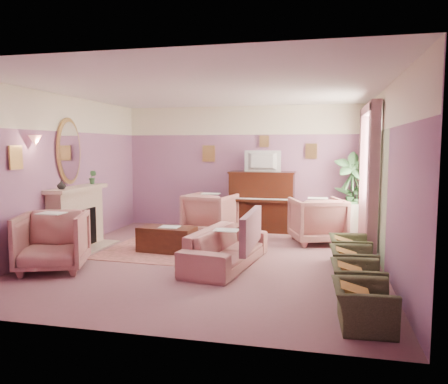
% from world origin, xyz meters
% --- Properties ---
extents(floor, '(5.50, 6.00, 0.01)m').
position_xyz_m(floor, '(0.00, 0.00, 0.00)').
color(floor, '#895A60').
rests_on(floor, ground).
extents(ceiling, '(5.50, 6.00, 0.01)m').
position_xyz_m(ceiling, '(0.00, 0.00, 2.80)').
color(ceiling, white).
rests_on(ceiling, wall_back).
extents(wall_back, '(5.50, 0.02, 2.80)m').
position_xyz_m(wall_back, '(0.00, 3.00, 1.40)').
color(wall_back, slate).
rests_on(wall_back, floor).
extents(wall_front, '(5.50, 0.02, 2.80)m').
position_xyz_m(wall_front, '(0.00, -3.00, 1.40)').
color(wall_front, slate).
rests_on(wall_front, floor).
extents(wall_left, '(0.02, 6.00, 2.80)m').
position_xyz_m(wall_left, '(-2.75, 0.00, 1.40)').
color(wall_left, slate).
rests_on(wall_left, floor).
extents(wall_right, '(0.02, 6.00, 2.80)m').
position_xyz_m(wall_right, '(2.75, 0.00, 1.40)').
color(wall_right, slate).
rests_on(wall_right, floor).
extents(picture_rail_band, '(5.50, 0.01, 0.65)m').
position_xyz_m(picture_rail_band, '(0.00, 2.99, 2.47)').
color(picture_rail_band, white).
rests_on(picture_rail_band, wall_back).
extents(stripe_panel, '(0.01, 3.00, 2.15)m').
position_xyz_m(stripe_panel, '(2.73, 1.30, 1.07)').
color(stripe_panel, '#B1C397').
rests_on(stripe_panel, wall_right).
extents(fireplace_surround, '(0.30, 1.40, 1.10)m').
position_xyz_m(fireplace_surround, '(-2.59, 0.20, 0.55)').
color(fireplace_surround, '#CBAF92').
rests_on(fireplace_surround, floor).
extents(fireplace_inset, '(0.18, 0.72, 0.68)m').
position_xyz_m(fireplace_inset, '(-2.49, 0.20, 0.40)').
color(fireplace_inset, black).
rests_on(fireplace_inset, floor).
extents(fire_ember, '(0.06, 0.54, 0.10)m').
position_xyz_m(fire_ember, '(-2.45, 0.20, 0.22)').
color(fire_ember, orange).
rests_on(fire_ember, floor).
extents(mantel_shelf, '(0.40, 1.55, 0.07)m').
position_xyz_m(mantel_shelf, '(-2.56, 0.20, 1.12)').
color(mantel_shelf, '#CBAF92').
rests_on(mantel_shelf, fireplace_surround).
extents(hearth, '(0.55, 1.50, 0.02)m').
position_xyz_m(hearth, '(-2.39, 0.20, 0.01)').
color(hearth, '#CBAF92').
rests_on(hearth, floor).
extents(mirror_frame, '(0.04, 0.72, 1.20)m').
position_xyz_m(mirror_frame, '(-2.70, 0.20, 1.80)').
color(mirror_frame, tan).
rests_on(mirror_frame, wall_left).
extents(mirror_glass, '(0.01, 0.60, 1.06)m').
position_xyz_m(mirror_glass, '(-2.67, 0.20, 1.80)').
color(mirror_glass, white).
rests_on(mirror_glass, wall_left).
extents(sconce_shade, '(0.20, 0.20, 0.16)m').
position_xyz_m(sconce_shade, '(-2.62, -0.85, 1.98)').
color(sconce_shade, '#F78D76').
rests_on(sconce_shade, wall_left).
extents(piano, '(1.40, 0.60, 1.30)m').
position_xyz_m(piano, '(0.50, 2.68, 0.65)').
color(piano, black).
rests_on(piano, floor).
extents(piano_keyshelf, '(1.30, 0.12, 0.06)m').
position_xyz_m(piano_keyshelf, '(0.50, 2.33, 0.72)').
color(piano_keyshelf, black).
rests_on(piano_keyshelf, piano).
extents(piano_keys, '(1.20, 0.08, 0.02)m').
position_xyz_m(piano_keys, '(0.50, 2.33, 0.76)').
color(piano_keys, white).
rests_on(piano_keys, piano).
extents(piano_top, '(1.45, 0.65, 0.04)m').
position_xyz_m(piano_top, '(0.50, 2.68, 1.31)').
color(piano_top, black).
rests_on(piano_top, piano).
extents(television, '(0.80, 0.12, 0.48)m').
position_xyz_m(television, '(0.50, 2.63, 1.60)').
color(television, black).
rests_on(television, piano).
extents(print_back_left, '(0.30, 0.03, 0.38)m').
position_xyz_m(print_back_left, '(-0.80, 2.96, 1.72)').
color(print_back_left, tan).
rests_on(print_back_left, wall_back).
extents(print_back_right, '(0.26, 0.03, 0.34)m').
position_xyz_m(print_back_right, '(1.55, 2.96, 1.78)').
color(print_back_right, tan).
rests_on(print_back_right, wall_back).
extents(print_back_mid, '(0.22, 0.03, 0.26)m').
position_xyz_m(print_back_mid, '(0.50, 2.96, 2.00)').
color(print_back_mid, tan).
rests_on(print_back_mid, wall_back).
extents(print_left_wall, '(0.03, 0.28, 0.36)m').
position_xyz_m(print_left_wall, '(-2.71, -1.20, 1.72)').
color(print_left_wall, tan).
rests_on(print_left_wall, wall_left).
extents(window_blind, '(0.03, 1.40, 1.80)m').
position_xyz_m(window_blind, '(2.70, 1.55, 1.70)').
color(window_blind, silver).
rests_on(window_blind, wall_right).
extents(curtain_left, '(0.16, 0.34, 2.60)m').
position_xyz_m(curtain_left, '(2.62, 0.63, 1.30)').
color(curtain_left, '#8F5C67').
rests_on(curtain_left, floor).
extents(curtain_right, '(0.16, 0.34, 2.60)m').
position_xyz_m(curtain_right, '(2.62, 2.47, 1.30)').
color(curtain_right, '#8F5C67').
rests_on(curtain_right, floor).
extents(pelmet, '(0.16, 2.20, 0.16)m').
position_xyz_m(pelmet, '(2.62, 1.55, 2.56)').
color(pelmet, '#8F5C67').
rests_on(pelmet, wall_right).
extents(mantel_plant, '(0.16, 0.16, 0.28)m').
position_xyz_m(mantel_plant, '(-2.55, 0.75, 1.29)').
color(mantel_plant, '#3F7B43').
rests_on(mantel_plant, mantel_shelf).
extents(mantel_vase, '(0.16, 0.16, 0.16)m').
position_xyz_m(mantel_vase, '(-2.55, -0.30, 1.23)').
color(mantel_vase, white).
rests_on(mantel_vase, mantel_shelf).
extents(area_rug, '(2.58, 1.91, 0.01)m').
position_xyz_m(area_rug, '(-0.78, 0.37, 0.01)').
color(area_rug, '#A9615C').
rests_on(area_rug, floor).
extents(coffee_table, '(1.04, 0.59, 0.45)m').
position_xyz_m(coffee_table, '(-0.89, 0.35, 0.23)').
color(coffee_table, '#421F13').
rests_on(coffee_table, floor).
extents(table_paper, '(0.35, 0.28, 0.01)m').
position_xyz_m(table_paper, '(-0.84, 0.35, 0.46)').
color(table_paper, silver).
rests_on(table_paper, coffee_table).
extents(sofa, '(0.67, 2.00, 0.81)m').
position_xyz_m(sofa, '(0.34, -0.31, 0.40)').
color(sofa, tan).
rests_on(sofa, floor).
extents(sofa_throw, '(0.10, 1.52, 0.56)m').
position_xyz_m(sofa_throw, '(0.74, -0.31, 0.60)').
color(sofa_throw, '#8F5C67').
rests_on(sofa_throw, sofa).
extents(floral_armchair_left, '(0.95, 0.95, 0.99)m').
position_xyz_m(floral_armchair_left, '(-0.52, 2.03, 0.50)').
color(floral_armchair_left, tan).
rests_on(floral_armchair_left, floor).
extents(floral_armchair_right, '(0.95, 0.95, 0.99)m').
position_xyz_m(floral_armchair_right, '(1.72, 1.68, 0.50)').
color(floral_armchair_right, tan).
rests_on(floral_armchair_right, floor).
extents(floral_armchair_front, '(0.95, 0.95, 0.99)m').
position_xyz_m(floral_armchair_front, '(-2.18, -1.15, 0.50)').
color(floral_armchair_front, tan).
rests_on(floral_armchair_front, floor).
extents(olive_chair_a, '(0.50, 0.71, 0.61)m').
position_xyz_m(olive_chair_a, '(2.25, -2.31, 0.31)').
color(olive_chair_a, '#474D2E').
rests_on(olive_chair_a, floor).
extents(olive_chair_b, '(0.50, 0.71, 0.61)m').
position_xyz_m(olive_chair_b, '(2.25, -1.49, 0.31)').
color(olive_chair_b, '#474D2E').
rests_on(olive_chair_b, floor).
extents(olive_chair_c, '(0.50, 0.71, 0.61)m').
position_xyz_m(olive_chair_c, '(2.25, -0.67, 0.31)').
color(olive_chair_c, '#474D2E').
rests_on(olive_chair_c, floor).
extents(olive_chair_d, '(0.50, 0.71, 0.61)m').
position_xyz_m(olive_chair_d, '(2.25, 0.15, 0.31)').
color(olive_chair_d, '#474D2E').
rests_on(olive_chair_d, floor).
extents(side_table, '(0.52, 0.52, 0.70)m').
position_xyz_m(side_table, '(2.39, 2.51, 0.35)').
color(side_table, white).
rests_on(side_table, floor).
extents(side_plant_big, '(0.30, 0.30, 0.34)m').
position_xyz_m(side_plant_big, '(2.39, 2.51, 0.87)').
color(side_plant_big, '#3F7B43').
rests_on(side_plant_big, side_table).
extents(side_plant_small, '(0.16, 0.16, 0.28)m').
position_xyz_m(side_plant_small, '(2.51, 2.41, 0.84)').
color(side_plant_small, '#3F7B43').
rests_on(side_plant_small, side_table).
extents(palm_pot, '(0.34, 0.34, 0.34)m').
position_xyz_m(palm_pot, '(2.42, 2.54, 0.17)').
color(palm_pot, brown).
rests_on(palm_pot, floor).
extents(palm_plant, '(0.76, 0.76, 1.44)m').
position_xyz_m(palm_plant, '(2.42, 2.54, 1.06)').
color(palm_plant, '#3F7B43').
rests_on(palm_plant, palm_pot).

